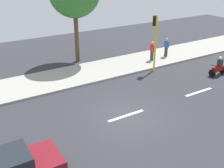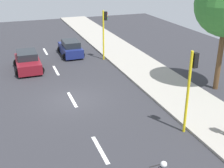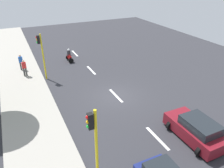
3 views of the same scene
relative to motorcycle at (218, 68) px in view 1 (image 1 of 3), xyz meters
The scene contains 9 objects.
ground_plane 9.67m from the motorcycle, 98.18° to the left, with size 40.00×60.00×0.10m, color #2D2D33.
sidewalk 11.10m from the motorcycle, 59.50° to the left, with size 4.00×60.00×0.15m, color #9E998E.
lane_stripe_north 3.86m from the motorcycle, 111.15° to the left, with size 0.20×2.40×0.01m, color white.
lane_stripe_mid 9.67m from the motorcycle, 98.18° to the left, with size 0.20×2.40×0.01m, color white.
lane_stripe_south 15.63m from the motorcycle, 95.05° to the left, with size 0.20×2.40×0.01m, color white.
motorcycle is the anchor object (origin of this frame).
pedestrian_near_signal 5.37m from the motorcycle, ahead, with size 0.40×0.24×1.69m.
pedestrian_by_tree 5.69m from the motorcycle, 24.46° to the left, with size 0.40×0.24×1.69m.
traffic_light_midblock 5.49m from the motorcycle, 45.93° to the left, with size 0.49×0.24×4.50m.
Camera 1 is at (-11.45, 8.05, 8.24)m, focal length 44.74 mm.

